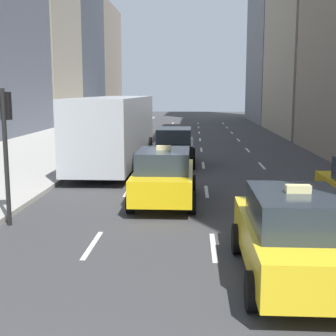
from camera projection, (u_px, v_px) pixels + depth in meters
sidewalk_left at (51, 146)px, 29.91m from camera, size 8.00×66.00×0.15m
lane_markings at (202, 157)px, 25.46m from camera, size 5.72×56.00×0.01m
taxi_second at (164, 176)px, 14.76m from camera, size 2.02×4.40×1.87m
taxi_third at (294, 235)px, 8.70m from camera, size 2.02×4.40×1.87m
sedan_black_near at (174, 146)px, 22.49m from camera, size 2.02×4.53×1.79m
city_bus at (116, 128)px, 22.43m from camera, size 2.80×11.61×3.25m
traffic_light_pole at (6, 135)px, 12.15m from camera, size 0.24×0.42×3.60m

